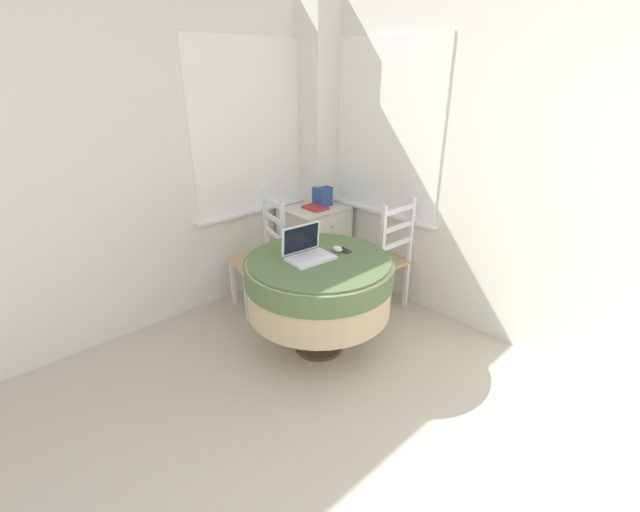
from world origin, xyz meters
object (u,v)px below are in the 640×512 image
Objects in this scene: corner_cabinet at (315,243)px; book_on_cabinet at (315,208)px; laptop at (307,251)px; cell_phone at (344,250)px; round_dining_table at (319,281)px; dining_chair_near_right_window at (384,260)px; dining_chair_near_back_window at (262,257)px; storage_box at (322,196)px; computer_mouse at (337,249)px.

corner_cabinet is 3.58× the size of book_on_cabinet.
cell_phone is at bearing -18.03° from laptop.
round_dining_table is 0.83m from dining_chair_near_right_window.
corner_cabinet is (0.70, 0.09, -0.09)m from dining_chair_near_back_window.
round_dining_table is 5.85× the size of storage_box.
corner_cabinet is (0.78, 0.91, -0.19)m from round_dining_table.
storage_box is at bearing 52.25° from computer_mouse.
storage_box is at bearing 54.97° from cell_phone.
cell_phone is (0.28, -0.09, -0.04)m from laptop.
laptop is at bearing -138.21° from storage_box.
dining_chair_near_right_window reaches higher than book_on_cabinet.
storage_box is at bearing 15.16° from book_on_cabinet.
storage_box reaches higher than book_on_cabinet.
cell_phone is at bearing -120.85° from corner_cabinet.
round_dining_table is at bearing -175.03° from dining_chair_near_right_window.
round_dining_table is 5.02× the size of book_on_cabinet.
book_on_cabinet is (-0.07, 0.78, 0.30)m from dining_chair_near_right_window.
dining_chair_near_back_window is 0.72m from book_on_cabinet.
dining_chair_near_right_window is 5.58× the size of storage_box.
book_on_cabinet is (-0.12, -0.03, -0.08)m from storage_box.
round_dining_table is 1.40× the size of corner_cabinet.
cell_phone is 1.14m from corner_cabinet.
computer_mouse is at bearing -0.14° from round_dining_table.
corner_cabinet is at bearing 165.32° from storage_box.
laptop is at bearing 125.70° from round_dining_table.
dining_chair_near_right_window reaches higher than round_dining_table.
corner_cabinet reaches higher than round_dining_table.
laptop is at bearing -100.19° from dining_chair_near_back_window.
cell_phone is at bearing -25.18° from computer_mouse.
book_on_cabinet is (0.66, 0.04, 0.30)m from dining_chair_near_back_window.
computer_mouse is (0.23, -0.07, -0.03)m from laptop.
computer_mouse is at bearing -83.35° from dining_chair_near_back_window.
storage_box reaches higher than corner_cabinet.
round_dining_table is 0.83m from dining_chair_near_back_window.
computer_mouse is 1.16m from corner_cabinet.
book_on_cabinet is (-0.04, -0.05, 0.39)m from corner_cabinet.
dining_chair_near_back_window reaches higher than round_dining_table.
laptop is 0.83m from dining_chair_near_back_window.
dining_chair_near_back_window is at bearing 79.81° from laptop.
dining_chair_near_right_window is at bearing -84.57° from book_on_cabinet.
computer_mouse is 0.08× the size of dining_chair_near_back_window.
storage_box is at bearing 41.79° from laptop.
computer_mouse is 1.12m from storage_box.
dining_chair_near_back_window is 0.87m from storage_box.
storage_box reaches higher than computer_mouse.
laptop is at bearing -179.75° from dining_chair_near_right_window.
laptop is 1.11m from book_on_cabinet.
dining_chair_near_back_window is 1.04m from dining_chair_near_right_window.
dining_chair_near_right_window is at bearing 4.97° from round_dining_table.
corner_cabinet is at bearing 56.34° from computer_mouse.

